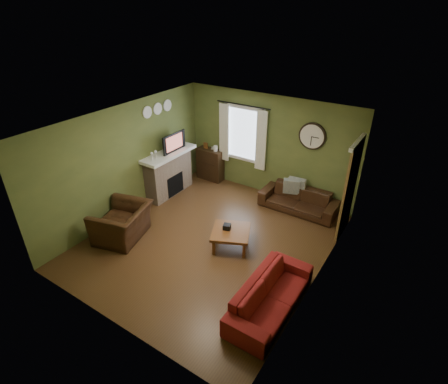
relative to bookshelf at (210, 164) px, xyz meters
The scene contains 31 objects.
floor 2.98m from the bookshelf, 55.29° to the right, with size 4.60×5.20×0.00m, color #4D3019.
ceiling 3.64m from the bookshelf, 55.29° to the right, with size 4.60×5.20×0.00m, color white.
wall_left 2.64m from the bookshelf, 104.48° to the right, with size 0.00×5.20×2.60m, color #57652E.
wall_right 4.73m from the bookshelf, 31.32° to the right, with size 0.00×5.20×2.60m, color #57652E.
wall_back 1.89m from the bookshelf, ahead, with size 4.60×0.00×2.60m, color #57652E.
wall_front 5.36m from the bookshelf, 71.54° to the right, with size 4.60×0.00×2.60m, color #57652E.
fireplace 1.34m from the bookshelf, 108.50° to the right, with size 0.40×1.40×1.10m, color gray.
firebox 1.30m from the bookshelf, 100.47° to the right, with size 0.04×0.60×0.55m, color black.
mantel 1.50m from the bookshelf, 107.27° to the right, with size 0.58×1.60×0.08m, color white.
tv 1.49m from the bookshelf, 108.50° to the right, with size 0.60×0.08×0.35m, color black.
tv_screen 1.50m from the bookshelf, 104.75° to the right, with size 0.02×0.62×0.36m, color #994C3F.
medallion_left 2.50m from the bookshelf, 110.47° to the right, with size 0.28×0.28×0.03m, color white.
medallion_mid 2.28m from the bookshelf, 115.47° to the right, with size 0.28×0.28×0.03m, color white.
medallion_right 2.11m from the bookshelf, 123.34° to the right, with size 0.28×0.28×0.03m, color white.
window_pane 1.44m from the bookshelf, ahead, with size 1.00×0.02×1.30m, color silver, non-canonical shape.
curtain_rod 2.07m from the bookshelf, ahead, with size 0.03×0.03×1.50m, color black.
curtain_left 1.09m from the bookshelf, ahead, with size 0.28×0.04×1.55m, color silver.
curtain_right 1.83m from the bookshelf, ahead, with size 0.28×0.04×1.55m, color silver.
wall_clock 3.09m from the bookshelf, ahead, with size 0.64×0.06×0.64m, color white, non-canonical shape.
door 4.03m from the bookshelf, ahead, with size 0.05×0.90×2.10m, color brown.
bookshelf is the anchor object (origin of this frame).
book 0.52m from the bookshelf, 103.97° to the left, with size 0.16×0.22×0.02m, color brown.
sofa_brown 2.77m from the bookshelf, ahead, with size 1.87×0.73×0.54m, color black.
pillow_left 2.62m from the bookshelf, ahead, with size 0.42×0.13×0.42m, color gray.
pillow_right 2.52m from the bookshelf, ahead, with size 0.39×0.12×0.39m, color gray.
sofa_red 4.92m from the bookshelf, 43.32° to the right, with size 1.93×0.76×0.56m, color maroon.
armchair 3.32m from the bookshelf, 89.56° to the right, with size 1.13×0.99×0.73m, color black.
coffee_table 3.18m from the bookshelf, 47.36° to the right, with size 0.76×0.76×0.40m, color brown, non-canonical shape.
tissue_box 3.10m from the bookshelf, 48.68° to the right, with size 0.14×0.14×0.11m, color black.
wine_glass_a 2.06m from the bookshelf, 101.47° to the right, with size 0.07×0.07×0.20m, color white, non-canonical shape.
wine_glass_b 1.94m from the bookshelf, 102.35° to the right, with size 0.07×0.07×0.20m, color white, non-canonical shape.
Camera 1 is at (3.54, -4.89, 4.60)m, focal length 28.00 mm.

